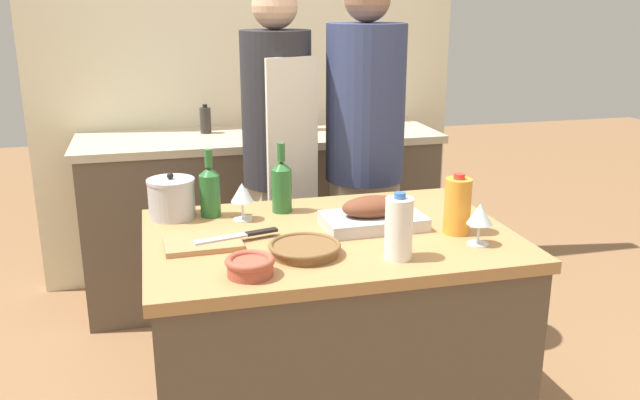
{
  "coord_description": "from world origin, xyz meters",
  "views": [
    {
      "loc": [
        -0.56,
        -2.1,
        1.63
      ],
      "look_at": [
        0.0,
        0.13,
        0.94
      ],
      "focal_mm": 38.0,
      "sensor_mm": 36.0,
      "label": 1
    }
  ],
  "objects_px": {
    "stock_pot": "(172,198)",
    "knife_chef": "(239,235)",
    "condiment_bottle_tall": "(205,120)",
    "roasting_pan": "(373,215)",
    "stand_mixer": "(283,108)",
    "milk_jug": "(399,228)",
    "wine_bottle_dark": "(210,190)",
    "mixing_bowl": "(250,266)",
    "juice_jug": "(457,206)",
    "wine_bottle_green": "(282,185)",
    "condiment_bottle_short": "(367,122)",
    "person_cook_aproned": "(278,156)",
    "wicker_basket": "(305,248)",
    "wine_glass_left": "(480,215)",
    "wine_glass_right": "(242,194)",
    "cutting_board": "(203,244)",
    "person_cook_guest": "(364,152)"
  },
  "relations": [
    {
      "from": "cutting_board",
      "to": "roasting_pan",
      "type": "bearing_deg",
      "value": 4.09
    },
    {
      "from": "wine_glass_left",
      "to": "condiment_bottle_tall",
      "type": "distance_m",
      "value": 1.92
    },
    {
      "from": "wine_glass_left",
      "to": "condiment_bottle_short",
      "type": "height_order",
      "value": "condiment_bottle_short"
    },
    {
      "from": "stock_pot",
      "to": "milk_jug",
      "type": "relative_size",
      "value": 0.82
    },
    {
      "from": "condiment_bottle_tall",
      "to": "roasting_pan",
      "type": "bearing_deg",
      "value": -74.0
    },
    {
      "from": "stand_mixer",
      "to": "person_cook_aproned",
      "type": "relative_size",
      "value": 0.18
    },
    {
      "from": "wicker_basket",
      "to": "condiment_bottle_tall",
      "type": "xyz_separation_m",
      "value": [
        -0.15,
        1.73,
        0.11
      ]
    },
    {
      "from": "condiment_bottle_tall",
      "to": "stand_mixer",
      "type": "bearing_deg",
      "value": -4.16
    },
    {
      "from": "wine_glass_left",
      "to": "wine_glass_right",
      "type": "xyz_separation_m",
      "value": [
        -0.7,
        0.44,
        -0.0
      ]
    },
    {
      "from": "person_cook_aproned",
      "to": "person_cook_guest",
      "type": "relative_size",
      "value": 0.98
    },
    {
      "from": "roasting_pan",
      "to": "wine_glass_right",
      "type": "bearing_deg",
      "value": 155.53
    },
    {
      "from": "mixing_bowl",
      "to": "wine_glass_right",
      "type": "bearing_deg",
      "value": 84.39
    },
    {
      "from": "milk_jug",
      "to": "knife_chef",
      "type": "relative_size",
      "value": 0.73
    },
    {
      "from": "wicker_basket",
      "to": "person_cook_guest",
      "type": "bearing_deg",
      "value": 62.18
    },
    {
      "from": "wicker_basket",
      "to": "mixing_bowl",
      "type": "height_order",
      "value": "mixing_bowl"
    },
    {
      "from": "juice_jug",
      "to": "condiment_bottle_tall",
      "type": "xyz_separation_m",
      "value": [
        -0.7,
        1.66,
        0.04
      ]
    },
    {
      "from": "knife_chef",
      "to": "condiment_bottle_tall",
      "type": "distance_m",
      "value": 1.56
    },
    {
      "from": "milk_jug",
      "to": "person_cook_aproned",
      "type": "xyz_separation_m",
      "value": [
        -0.16,
        1.1,
        -0.01
      ]
    },
    {
      "from": "mixing_bowl",
      "to": "stock_pot",
      "type": "bearing_deg",
      "value": 107.81
    },
    {
      "from": "juice_jug",
      "to": "wine_bottle_dark",
      "type": "height_order",
      "value": "wine_bottle_dark"
    },
    {
      "from": "wine_glass_right",
      "to": "condiment_bottle_tall",
      "type": "height_order",
      "value": "condiment_bottle_tall"
    },
    {
      "from": "knife_chef",
      "to": "person_cook_guest",
      "type": "distance_m",
      "value": 1.03
    },
    {
      "from": "wine_glass_right",
      "to": "stock_pot",
      "type": "bearing_deg",
      "value": 159.57
    },
    {
      "from": "wine_glass_left",
      "to": "person_cook_guest",
      "type": "bearing_deg",
      "value": 94.04
    },
    {
      "from": "stock_pot",
      "to": "knife_chef",
      "type": "relative_size",
      "value": 0.6
    },
    {
      "from": "milk_jug",
      "to": "knife_chef",
      "type": "bearing_deg",
      "value": 149.33
    },
    {
      "from": "wine_bottle_green",
      "to": "condiment_bottle_tall",
      "type": "relative_size",
      "value": 1.67
    },
    {
      "from": "roasting_pan",
      "to": "person_cook_aproned",
      "type": "bearing_deg",
      "value": 102.94
    },
    {
      "from": "wine_glass_right",
      "to": "person_cook_guest",
      "type": "xyz_separation_m",
      "value": [
        0.63,
        0.55,
        -0.0
      ]
    },
    {
      "from": "juice_jug",
      "to": "person_cook_aproned",
      "type": "xyz_separation_m",
      "value": [
        -0.44,
        0.92,
        -0.01
      ]
    },
    {
      "from": "wicker_basket",
      "to": "person_cook_guest",
      "type": "xyz_separation_m",
      "value": [
        0.5,
        0.94,
        0.07
      ]
    },
    {
      "from": "cutting_board",
      "to": "condiment_bottle_tall",
      "type": "relative_size",
      "value": 1.6
    },
    {
      "from": "roasting_pan",
      "to": "wine_bottle_green",
      "type": "height_order",
      "value": "wine_bottle_green"
    },
    {
      "from": "wine_bottle_dark",
      "to": "wicker_basket",
      "type": "bearing_deg",
      "value": -62.23
    },
    {
      "from": "wine_bottle_dark",
      "to": "roasting_pan",
      "type": "bearing_deg",
      "value": -26.72
    },
    {
      "from": "juice_jug",
      "to": "condiment_bottle_tall",
      "type": "height_order",
      "value": "condiment_bottle_tall"
    },
    {
      "from": "mixing_bowl",
      "to": "knife_chef",
      "type": "xyz_separation_m",
      "value": [
        0.01,
        0.29,
        -0.01
      ]
    },
    {
      "from": "wine_glass_right",
      "to": "knife_chef",
      "type": "bearing_deg",
      "value": -100.7
    },
    {
      "from": "wine_bottle_green",
      "to": "knife_chef",
      "type": "relative_size",
      "value": 0.91
    },
    {
      "from": "wicker_basket",
      "to": "person_cook_aproned",
      "type": "xyz_separation_m",
      "value": [
        0.11,
        1.0,
        0.07
      ]
    },
    {
      "from": "cutting_board",
      "to": "person_cook_guest",
      "type": "xyz_separation_m",
      "value": [
        0.8,
        0.79,
        0.09
      ]
    },
    {
      "from": "wine_bottle_green",
      "to": "juice_jug",
      "type": "bearing_deg",
      "value": -35.74
    },
    {
      "from": "milk_jug",
      "to": "wine_bottle_green",
      "type": "relative_size",
      "value": 0.8
    },
    {
      "from": "wine_bottle_green",
      "to": "condiment_bottle_short",
      "type": "distance_m",
      "value": 1.23
    },
    {
      "from": "roasting_pan",
      "to": "condiment_bottle_short",
      "type": "xyz_separation_m",
      "value": [
        0.39,
        1.29,
        0.09
      ]
    },
    {
      "from": "mixing_bowl",
      "to": "juice_jug",
      "type": "height_order",
      "value": "juice_jug"
    },
    {
      "from": "roasting_pan",
      "to": "wine_glass_right",
      "type": "height_order",
      "value": "wine_glass_right"
    },
    {
      "from": "mixing_bowl",
      "to": "condiment_bottle_short",
      "type": "xyz_separation_m",
      "value": [
        0.87,
        1.61,
        0.1
      ]
    },
    {
      "from": "stock_pot",
      "to": "wine_bottle_dark",
      "type": "distance_m",
      "value": 0.14
    },
    {
      "from": "stand_mixer",
      "to": "mixing_bowl",
      "type": "bearing_deg",
      "value": -104.13
    }
  ]
}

